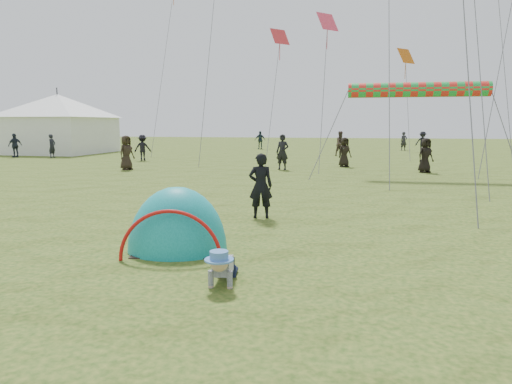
% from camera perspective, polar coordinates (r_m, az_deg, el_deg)
% --- Properties ---
extents(ground, '(140.00, 140.00, 0.00)m').
position_cam_1_polar(ground, '(6.72, -4.13, -11.77)').
color(ground, '#1A3D10').
extents(crawling_toddler, '(0.59, 0.79, 0.58)m').
position_cam_1_polar(crawling_toddler, '(6.72, -4.27, -9.14)').
color(crawling_toddler, black).
rests_on(crawling_toddler, ground).
extents(popup_tent, '(2.08, 1.82, 2.37)m').
position_cam_1_polar(popup_tent, '(8.68, -9.74, -7.14)').
color(popup_tent, '#0C8284').
rests_on(popup_tent, ground).
extents(standing_adult, '(0.66, 0.51, 1.61)m').
position_cam_1_polar(standing_adult, '(11.25, 0.58, 0.77)').
color(standing_adult, black).
rests_on(standing_adult, ground).
extents(event_marquee, '(7.36, 7.36, 4.94)m').
position_cam_1_polar(event_marquee, '(39.62, -23.43, 8.07)').
color(event_marquee, white).
rests_on(event_marquee, ground).
extents(crowd_person_0, '(0.69, 0.58, 1.62)m').
position_cam_1_polar(crowd_person_0, '(41.78, 17.99, 6.06)').
color(crowd_person_0, '#27262B').
rests_on(crowd_person_0, ground).
extents(crowd_person_3, '(1.11, 0.66, 1.69)m').
position_cam_1_polar(crowd_person_3, '(39.74, 20.09, 5.90)').
color(crowd_person_3, black).
rests_on(crowd_person_3, ground).
extents(crowd_person_4, '(0.96, 0.87, 1.65)m').
position_cam_1_polar(crowd_person_4, '(23.28, 20.42, 4.32)').
color(crowd_person_4, black).
rests_on(crowd_person_4, ground).
extents(crowd_person_6, '(0.40, 0.59, 1.60)m').
position_cam_1_polar(crowd_person_6, '(34.39, -24.14, 5.27)').
color(crowd_person_6, black).
rests_on(crowd_person_6, ground).
extents(crowd_person_7, '(1.09, 1.02, 1.78)m').
position_cam_1_polar(crowd_person_7, '(33.91, 10.56, 5.98)').
color(crowd_person_7, '#43362E').
rests_on(crowd_person_7, ground).
extents(crowd_person_8, '(0.97, 0.42, 1.64)m').
position_cam_1_polar(crowd_person_8, '(42.17, 0.51, 6.51)').
color(crowd_person_8, '#21323E').
rests_on(crowd_person_8, ground).
extents(crowd_person_10, '(0.93, 0.85, 1.59)m').
position_cam_1_polar(crowd_person_10, '(25.20, 11.00, 4.91)').
color(crowd_person_10, black).
rests_on(crowd_person_10, ground).
extents(crowd_person_12, '(0.73, 0.57, 1.79)m').
position_cam_1_polar(crowd_person_12, '(23.19, 3.32, 5.00)').
color(crowd_person_12, black).
rests_on(crowd_person_12, ground).
extents(crowd_person_14, '(0.71, 1.05, 1.65)m').
position_cam_1_polar(crowd_person_14, '(35.86, -27.89, 5.17)').
color(crowd_person_14, '#242A37').
rests_on(crowd_person_14, ground).
extents(crowd_person_15, '(1.17, 0.85, 1.63)m').
position_cam_1_polar(crowd_person_15, '(29.75, -13.98, 5.39)').
color(crowd_person_15, black).
rests_on(crowd_person_15, ground).
extents(crowd_person_16, '(0.83, 0.99, 1.73)m').
position_cam_1_polar(crowd_person_16, '(24.05, -15.89, 4.75)').
color(crowd_person_16, black).
rests_on(crowd_person_16, ground).
extents(rainbow_tube_kite, '(5.84, 0.64, 0.64)m').
position_cam_1_polar(rainbow_tube_kite, '(21.22, 19.53, 11.96)').
color(rainbow_tube_kite, red).
extents(diamond_kite_0, '(1.24, 1.24, 1.01)m').
position_cam_1_polar(diamond_kite_0, '(30.49, 3.00, 18.83)').
color(diamond_kite_0, red).
extents(diamond_kite_1, '(1.35, 1.35, 1.10)m').
position_cam_1_polar(diamond_kite_1, '(35.40, 18.23, 15.85)').
color(diamond_kite_1, '#CC600E').
extents(diamond_kite_5, '(1.24, 1.24, 1.01)m').
position_cam_1_polar(diamond_kite_5, '(26.95, 8.92, 20.29)').
color(diamond_kite_5, '#F43C5A').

